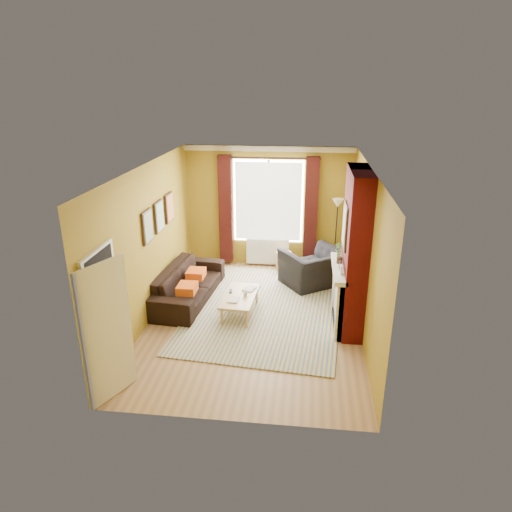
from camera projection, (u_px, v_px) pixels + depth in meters
The scene contains 12 objects.
ground at pixel (254, 319), 8.46m from camera, with size 5.50×5.50×0.00m, color brown.
room_walls at pixel (292, 245), 8.15m from camera, with size 3.82×5.54×2.83m.
striped_rug at pixel (265, 309), 8.78m from camera, with size 3.15×4.13×0.02m.
sofa at pixel (188, 284), 9.11m from camera, with size 2.29×0.90×0.67m, color black.
armchair at pixel (313, 268), 9.73m from camera, with size 1.20×1.05×0.78m, color black.
coffee_table at pixel (240, 297), 8.52m from camera, with size 0.64×1.18×0.38m.
wicker_stool at pixel (284, 261), 10.56m from camera, with size 0.47×0.47×0.45m.
floor_lamp at pixel (337, 215), 10.03m from camera, with size 0.31×0.31×1.73m.
book_a at pixel (229, 299), 8.32m from camera, with size 0.18×0.24×0.02m, color #999999.
book_b at pixel (245, 288), 8.80m from camera, with size 0.20×0.27×0.02m, color #999999.
mug at pixel (245, 293), 8.48m from camera, with size 0.10×0.10×0.09m, color #999999.
tv_remote at pixel (231, 291), 8.66m from camera, with size 0.08×0.17×0.02m.
Camera 1 is at (0.88, -7.43, 4.10)m, focal length 32.00 mm.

